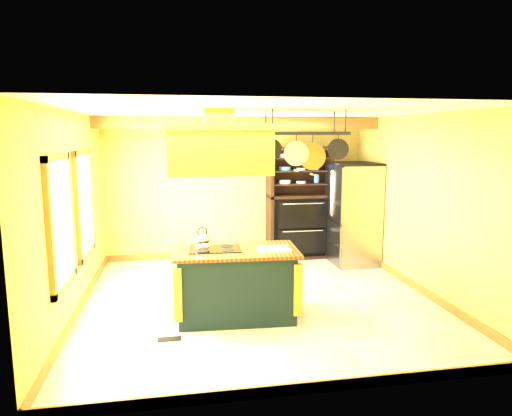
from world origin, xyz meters
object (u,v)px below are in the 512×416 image
object	(u,v)px
pot_rack	(305,141)
refrigerator	(352,216)
kitchen_island	(236,283)
range_hood	(219,147)
hutch	(298,214)

from	to	relation	value
pot_rack	refrigerator	xyz separation A→B (m)	(1.59, 2.22, -1.42)
kitchen_island	range_hood	xyz separation A→B (m)	(-0.20, -0.00, 1.76)
range_hood	hutch	world-z (taller)	range_hood
range_hood	refrigerator	distance (m)	3.74
kitchen_island	refrigerator	world-z (taller)	refrigerator
pot_rack	refrigerator	size ratio (longest dim) A/B	0.59
hutch	range_hood	bearing A→B (deg)	-122.54
kitchen_island	pot_rack	size ratio (longest dim) A/B	1.50
pot_rack	hutch	distance (m)	3.27
refrigerator	hutch	distance (m)	1.07
range_hood	pot_rack	bearing A→B (deg)	0.15
pot_rack	hutch	world-z (taller)	pot_rack
kitchen_island	range_hood	bearing A→B (deg)	-176.81
hutch	pot_rack	bearing A→B (deg)	-103.95
range_hood	refrigerator	world-z (taller)	range_hood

